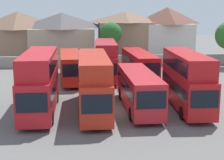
{
  "coord_description": "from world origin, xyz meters",
  "views": [
    {
      "loc": [
        -3.11,
        -28.73,
        8.76
      ],
      "look_at": [
        0.0,
        3.0,
        2.14
      ],
      "focal_mm": 54.26,
      "sensor_mm": 36.0,
      "label": 1
    }
  ],
  "objects_px": {
    "bus_6": "(106,58)",
    "tree_right_of_lot": "(111,34)",
    "house_terrace_centre": "(62,36)",
    "house_terrace_far_right": "(167,33)",
    "house_terrace_left": "(19,36)",
    "bus_5": "(71,65)",
    "bus_2": "(94,80)",
    "bus_3": "(139,88)",
    "bus_4": "(187,78)",
    "bus_1": "(40,79)",
    "bus_7": "(139,64)",
    "house_terrace_right": "(125,35)"
  },
  "relations": [
    {
      "from": "bus_6",
      "to": "house_terrace_centre",
      "type": "bearing_deg",
      "value": -156.81
    },
    {
      "from": "bus_6",
      "to": "bus_7",
      "type": "relative_size",
      "value": 0.9
    },
    {
      "from": "bus_3",
      "to": "bus_4",
      "type": "distance_m",
      "value": 4.39
    },
    {
      "from": "house_terrace_far_right",
      "to": "bus_7",
      "type": "bearing_deg",
      "value": -114.22
    },
    {
      "from": "bus_5",
      "to": "house_terrace_centre",
      "type": "relative_size",
      "value": 1.01
    },
    {
      "from": "house_terrace_left",
      "to": "tree_right_of_lot",
      "type": "xyz_separation_m",
      "value": [
        15.54,
        -5.57,
        0.65
      ]
    },
    {
      "from": "bus_4",
      "to": "bus_7",
      "type": "bearing_deg",
      "value": -168.78
    },
    {
      "from": "bus_5",
      "to": "bus_7",
      "type": "bearing_deg",
      "value": 85.09
    },
    {
      "from": "bus_4",
      "to": "tree_right_of_lot",
      "type": "distance_m",
      "value": 26.37
    },
    {
      "from": "bus_2",
      "to": "house_terrace_centre",
      "type": "xyz_separation_m",
      "value": [
        -4.05,
        30.64,
        1.47
      ]
    },
    {
      "from": "bus_3",
      "to": "house_terrace_far_right",
      "type": "bearing_deg",
      "value": 160.95
    },
    {
      "from": "house_terrace_far_right",
      "to": "tree_right_of_lot",
      "type": "height_order",
      "value": "house_terrace_far_right"
    },
    {
      "from": "bus_1",
      "to": "bus_2",
      "type": "height_order",
      "value": "bus_1"
    },
    {
      "from": "bus_1",
      "to": "bus_7",
      "type": "height_order",
      "value": "bus_1"
    },
    {
      "from": "bus_3",
      "to": "bus_4",
      "type": "xyz_separation_m",
      "value": [
        4.28,
        -0.29,
        0.9
      ]
    },
    {
      "from": "bus_6",
      "to": "house_terrace_far_right",
      "type": "distance_m",
      "value": 22.02
    },
    {
      "from": "bus_5",
      "to": "house_terrace_centre",
      "type": "distance_m",
      "value": 17.46
    },
    {
      "from": "bus_5",
      "to": "bus_6",
      "type": "relative_size",
      "value": 1.09
    },
    {
      "from": "bus_6",
      "to": "house_terrace_left",
      "type": "distance_m",
      "value": 22.42
    },
    {
      "from": "house_terrace_left",
      "to": "house_terrace_far_right",
      "type": "xyz_separation_m",
      "value": [
        26.29,
        0.31,
        0.37
      ]
    },
    {
      "from": "house_terrace_centre",
      "to": "tree_right_of_lot",
      "type": "xyz_separation_m",
      "value": [
        8.03,
        -4.66,
        0.76
      ]
    },
    {
      "from": "bus_7",
      "to": "house_terrace_left",
      "type": "bearing_deg",
      "value": -137.73
    },
    {
      "from": "bus_2",
      "to": "bus_5",
      "type": "distance_m",
      "value": 13.64
    },
    {
      "from": "bus_2",
      "to": "bus_6",
      "type": "relative_size",
      "value": 1.09
    },
    {
      "from": "bus_3",
      "to": "tree_right_of_lot",
      "type": "bearing_deg",
      "value": 179.81
    },
    {
      "from": "bus_1",
      "to": "house_terrace_far_right",
      "type": "distance_m",
      "value": 37.2
    },
    {
      "from": "bus_6",
      "to": "bus_7",
      "type": "xyz_separation_m",
      "value": [
        4.18,
        -0.68,
        -0.72
      ]
    },
    {
      "from": "bus_6",
      "to": "house_terrace_right",
      "type": "bearing_deg",
      "value": 167.31
    },
    {
      "from": "bus_4",
      "to": "house_terrace_right",
      "type": "bearing_deg",
      "value": -174.99
    },
    {
      "from": "bus_2",
      "to": "tree_right_of_lot",
      "type": "xyz_separation_m",
      "value": [
        3.97,
        25.98,
        2.23
      ]
    },
    {
      "from": "bus_5",
      "to": "bus_1",
      "type": "bearing_deg",
      "value": -13.41
    },
    {
      "from": "bus_5",
      "to": "house_terrace_right",
      "type": "height_order",
      "value": "house_terrace_right"
    },
    {
      "from": "bus_5",
      "to": "house_terrace_far_right",
      "type": "xyz_separation_m",
      "value": [
        17.03,
        18.44,
        2.73
      ]
    },
    {
      "from": "bus_6",
      "to": "house_terrace_left",
      "type": "relative_size",
      "value": 0.96
    },
    {
      "from": "bus_1",
      "to": "house_terrace_right",
      "type": "bearing_deg",
      "value": 159.56
    },
    {
      "from": "bus_7",
      "to": "bus_4",
      "type": "bearing_deg",
      "value": 6.49
    },
    {
      "from": "bus_5",
      "to": "bus_7",
      "type": "relative_size",
      "value": 0.98
    },
    {
      "from": "bus_3",
      "to": "bus_5",
      "type": "bearing_deg",
      "value": -154.45
    },
    {
      "from": "bus_7",
      "to": "house_terrace_centre",
      "type": "height_order",
      "value": "house_terrace_centre"
    },
    {
      "from": "bus_2",
      "to": "house_terrace_left",
      "type": "distance_m",
      "value": 33.65
    },
    {
      "from": "house_terrace_left",
      "to": "house_terrace_centre",
      "type": "distance_m",
      "value": 7.57
    },
    {
      "from": "bus_4",
      "to": "bus_5",
      "type": "height_order",
      "value": "bus_4"
    },
    {
      "from": "bus_1",
      "to": "bus_3",
      "type": "distance_m",
      "value": 8.7
    },
    {
      "from": "bus_3",
      "to": "bus_4",
      "type": "relative_size",
      "value": 1.04
    },
    {
      "from": "house_terrace_centre",
      "to": "house_terrace_far_right",
      "type": "bearing_deg",
      "value": 3.72
    },
    {
      "from": "house_terrace_centre",
      "to": "house_terrace_right",
      "type": "distance_m",
      "value": 11.11
    },
    {
      "from": "tree_right_of_lot",
      "to": "bus_5",
      "type": "bearing_deg",
      "value": -116.58
    },
    {
      "from": "bus_6",
      "to": "house_terrace_far_right",
      "type": "height_order",
      "value": "house_terrace_far_right"
    },
    {
      "from": "house_terrace_far_right",
      "to": "bus_5",
      "type": "bearing_deg",
      "value": -132.72
    },
    {
      "from": "bus_6",
      "to": "tree_right_of_lot",
      "type": "bearing_deg",
      "value": 174.29
    }
  ]
}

